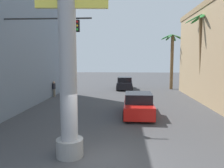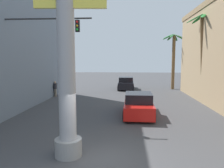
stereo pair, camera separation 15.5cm
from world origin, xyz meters
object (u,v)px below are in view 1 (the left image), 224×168
object	(u,v)px
palm_tree_mid_right	(202,45)
palm_tree_far_right	(172,55)
car_far	(125,83)
pedestrian_far_left	(54,88)
car_lead	(138,105)
traffic_light_mast	(27,48)
neon_sign_pole	(67,13)

from	to	relation	value
palm_tree_mid_right	palm_tree_far_right	bearing A→B (deg)	95.28
car_far	pedestrian_far_left	bearing A→B (deg)	-139.71
car_lead	palm_tree_mid_right	bearing A→B (deg)	40.52
traffic_light_mast	palm_tree_mid_right	distance (m)	14.18
car_lead	pedestrian_far_left	size ratio (longest dim) A/B	2.99
car_far	palm_tree_far_right	xyz separation A→B (m)	(5.90, 0.53, 3.60)
palm_tree_mid_right	pedestrian_far_left	size ratio (longest dim) A/B	4.88
neon_sign_pole	palm_tree_far_right	bearing A→B (deg)	68.27
car_far	palm_tree_mid_right	size ratio (longest dim) A/B	0.55
car_far	car_lead	bearing A→B (deg)	-85.75
neon_sign_pole	palm_tree_mid_right	distance (m)	14.46
palm_tree_mid_right	pedestrian_far_left	xyz separation A→B (m)	(-13.85, 1.95, -4.11)
car_far	pedestrian_far_left	distance (m)	9.38
palm_tree_mid_right	palm_tree_far_right	distance (m)	8.62
traffic_light_mast	car_lead	xyz separation A→B (m)	(6.93, 1.47, -3.78)
car_far	neon_sign_pole	bearing A→B (deg)	-96.11
car_lead	palm_tree_mid_right	xyz separation A→B (m)	(5.73, 4.90, 4.32)
neon_sign_pole	pedestrian_far_left	xyz separation A→B (m)	(-5.07, 13.44, -4.58)
palm_tree_mid_right	neon_sign_pole	bearing A→B (deg)	-127.39
car_lead	car_far	size ratio (longest dim) A/B	1.11
car_lead	palm_tree_mid_right	distance (m)	8.69
traffic_light_mast	pedestrian_far_left	xyz separation A→B (m)	(-1.19, 8.32, -3.57)
neon_sign_pole	car_lead	bearing A→B (deg)	65.17
pedestrian_far_left	car_far	bearing A→B (deg)	40.29
neon_sign_pole	car_far	world-z (taller)	neon_sign_pole
car_lead	palm_tree_far_right	bearing A→B (deg)	69.84
traffic_light_mast	car_lead	distance (m)	8.03
traffic_light_mast	car_far	xyz separation A→B (m)	(5.97, 14.39, -3.75)
car_lead	pedestrian_far_left	bearing A→B (deg)	139.83
palm_tree_mid_right	pedestrian_far_left	distance (m)	14.58
palm_tree_far_right	traffic_light_mast	bearing A→B (deg)	-128.49
neon_sign_pole	traffic_light_mast	bearing A→B (deg)	127.19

